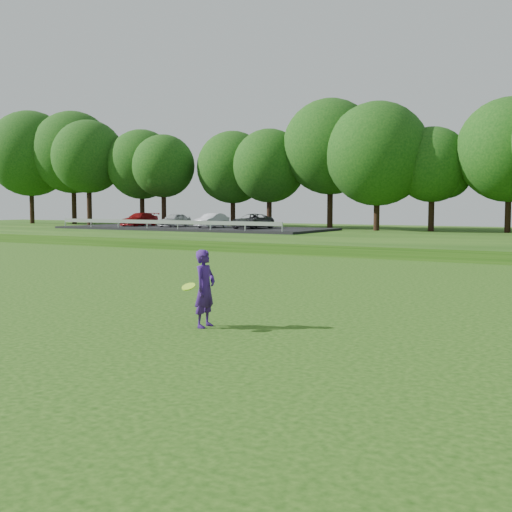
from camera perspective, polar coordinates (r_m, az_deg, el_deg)
The scene contains 6 objects.
ground at distance 15.20m, azimuth -5.42°, elevation -5.97°, with size 140.00×140.00×0.00m, color #173D0B.
berm at distance 47.00m, azimuth 19.58°, elevation 1.35°, with size 130.00×30.00×0.60m, color #173D0B.
walking_path at distance 33.40m, azimuth 15.05°, elevation -0.27°, with size 130.00×1.60×0.04m, color gray.
treeline at distance 51.15m, azimuth 20.68°, elevation 10.32°, with size 104.00×7.00×15.00m, color #0F3C0D, non-canonical shape.
parking_lot at distance 55.52m, azimuth -5.63°, elevation 2.80°, with size 24.00×9.00×1.38m.
woman at distance 14.58m, azimuth -4.57°, elevation -2.90°, with size 0.46×1.00×1.77m.
Camera 1 is at (8.75, -12.12, 2.80)m, focal length 45.00 mm.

